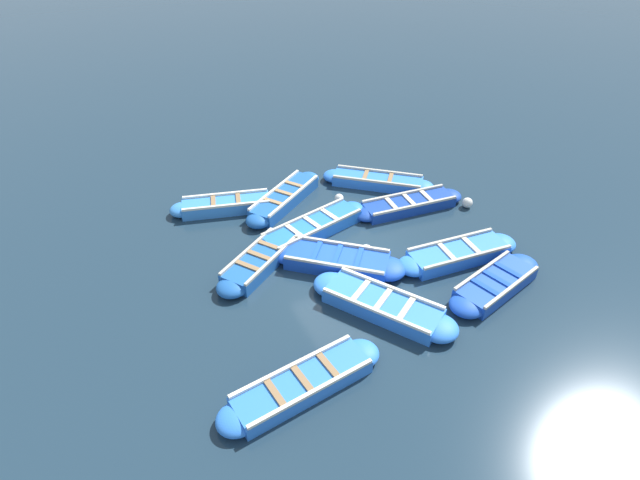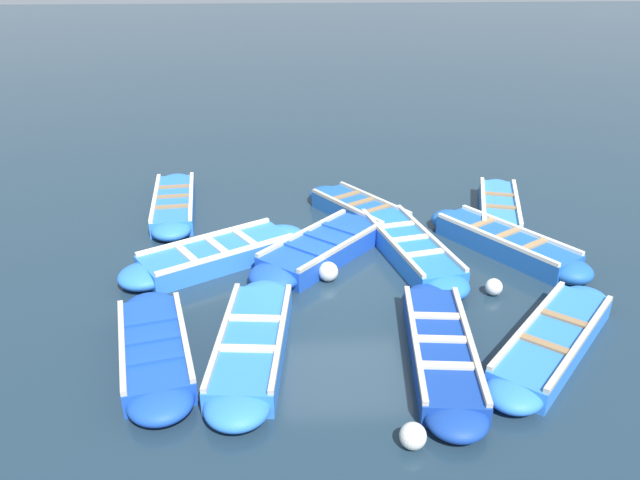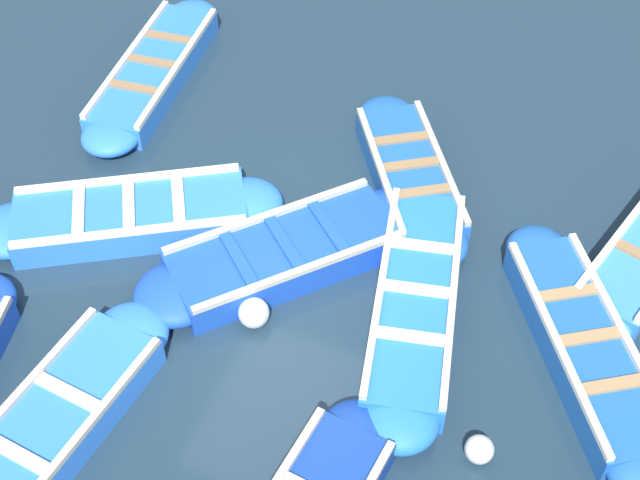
{
  "view_description": "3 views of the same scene",
  "coord_description": "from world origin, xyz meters",
  "views": [
    {
      "loc": [
        9.41,
        -5.63,
        8.52
      ],
      "look_at": [
        -0.35,
        -0.62,
        0.44
      ],
      "focal_mm": 28.0,
      "sensor_mm": 36.0,
      "label": 1
    },
    {
      "loc": [
        1.16,
        10.17,
        5.4
      ],
      "look_at": [
        0.44,
        -0.57,
        0.32
      ],
      "focal_mm": 35.0,
      "sensor_mm": 36.0,
      "label": 2
    },
    {
      "loc": [
        -2.62,
        5.81,
        8.04
      ],
      "look_at": [
        0.09,
        -0.86,
        0.17
      ],
      "focal_mm": 50.0,
      "sensor_mm": 36.0,
      "label": 3
    }
  ],
  "objects": [
    {
      "name": "boat_end_of_row",
      "position": [
        1.63,
        2.59,
        0.18
      ],
      "size": [
        1.23,
        3.69,
        0.42
      ],
      "color": "blue",
      "rests_on": "ground"
    },
    {
      "name": "boat_inner_gap",
      "position": [
        -1.26,
        -0.39,
        0.19
      ],
      "size": [
        1.63,
        4.0,
        0.44
      ],
      "color": "blue",
      "rests_on": "ground"
    },
    {
      "name": "boat_mid_row",
      "position": [
        2.37,
        -0.33,
        0.19
      ],
      "size": [
        3.68,
        2.72,
        0.43
      ],
      "color": "blue",
      "rests_on": "ground"
    },
    {
      "name": "boat_centre",
      "position": [
        -0.55,
        -2.32,
        0.18
      ],
      "size": [
        2.42,
        3.12,
        0.42
      ],
      "color": "#1E59AD",
      "rests_on": "ground"
    },
    {
      "name": "boat_far_corner",
      "position": [
        -3.15,
        -0.44,
        0.2
      ],
      "size": [
        2.61,
        3.45,
        0.45
      ],
      "color": "#1E59AD",
      "rests_on": "ground"
    },
    {
      "name": "buoy_yellow_far",
      "position": [
        0.36,
        0.44,
        0.18
      ],
      "size": [
        0.35,
        0.35,
        0.35
      ],
      "primitive_type": "sphere",
      "color": "silver",
      "rests_on": "ground"
    },
    {
      "name": "boat_outer_right",
      "position": [
        0.38,
        -0.47,
        0.19
      ],
      "size": [
        3.17,
        3.38,
        0.44
      ],
      "color": "#1947B7",
      "rests_on": "ground"
    },
    {
      "name": "ground_plane",
      "position": [
        0.0,
        0.0,
        0.0
      ],
      "size": [
        120.0,
        120.0,
        0.0
      ],
      "primitive_type": "plane",
      "color": "#1C303F"
    },
    {
      "name": "boat_outer_left",
      "position": [
        3.56,
        -3.02,
        0.17
      ],
      "size": [
        1.19,
        3.82,
        0.4
      ],
      "color": "blue",
      "rests_on": "ground"
    },
    {
      "name": "buoy_white_drifting",
      "position": [
        -2.42,
        1.13,
        0.15
      ],
      "size": [
        0.3,
        0.3,
        0.3
      ],
      "primitive_type": "sphere",
      "color": "silver",
      "rests_on": "ground"
    }
  ]
}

